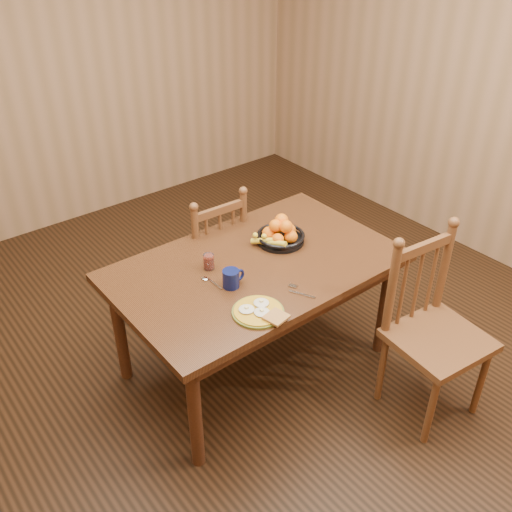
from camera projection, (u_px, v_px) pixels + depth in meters
room at (256, 165)px, 2.89m from camera, size 4.52×5.02×2.72m
dining_table at (256, 276)px, 3.26m from camera, size 1.60×1.00×0.75m
chair_far at (210, 256)px, 3.79m from camera, size 0.45×0.43×0.96m
chair_near at (433, 332)px, 3.08m from camera, size 0.53×0.51×1.06m
breakfast_plate at (259, 311)px, 2.83m from camera, size 0.26×0.30×0.04m
fork at (299, 291)px, 2.98m from camera, size 0.07×0.18×0.00m
spoon at (208, 280)px, 3.07m from camera, size 0.04×0.16×0.01m
coffee_mug at (232, 278)px, 3.00m from camera, size 0.13×0.09×0.10m
juice_glass at (209, 262)px, 3.15m from camera, size 0.06×0.06×0.09m
fruit_bowl at (280, 234)px, 3.38m from camera, size 0.32×0.29×0.17m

